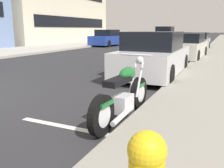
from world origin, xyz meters
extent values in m
cube|color=#ADA89E|center=(12.00, 7.24, 0.07)|extent=(120.00, 5.00, 0.14)
cube|color=silver|center=(0.00, -4.14, 0.00)|extent=(0.12, 2.20, 0.01)
cylinder|color=black|center=(1.42, -4.70, 0.32)|extent=(0.64, 0.15, 0.63)
cylinder|color=silver|center=(1.42, -4.70, 0.32)|extent=(0.36, 0.14, 0.35)
cylinder|color=black|center=(-0.05, -4.62, 0.32)|extent=(0.64, 0.15, 0.63)
cylinder|color=silver|center=(-0.05, -4.62, 0.32)|extent=(0.36, 0.14, 0.35)
cube|color=silver|center=(0.69, -4.66, 0.30)|extent=(0.41, 0.28, 0.30)
cube|color=black|center=(0.51, -4.65, 0.74)|extent=(0.69, 0.26, 0.10)
ellipsoid|color=#196028|center=(0.87, -4.67, 0.80)|extent=(0.49, 0.27, 0.24)
cube|color=#196028|center=(0.00, -4.62, 0.49)|extent=(0.37, 0.20, 0.06)
cube|color=#196028|center=(1.40, -4.70, 0.49)|extent=(0.33, 0.18, 0.06)
cylinder|color=silver|center=(1.28, -4.63, 0.63)|extent=(0.34, 0.06, 0.65)
cylinder|color=silver|center=(1.27, -4.77, 0.63)|extent=(0.34, 0.06, 0.65)
cylinder|color=silver|center=(1.24, -4.69, 1.10)|extent=(0.07, 0.62, 0.04)
sphere|color=silver|center=(1.44, -4.71, 0.98)|extent=(0.15, 0.15, 0.15)
cylinder|color=silver|center=(0.38, -4.78, 0.21)|extent=(0.71, 0.13, 0.16)
cube|color=silver|center=(5.11, -4.05, 0.54)|extent=(4.42, 1.78, 0.76)
cube|color=black|center=(4.88, -4.05, 1.21)|extent=(2.16, 1.61, 0.57)
cylinder|color=black|center=(6.55, -3.25, 0.31)|extent=(0.62, 0.23, 0.62)
cylinder|color=black|center=(6.57, -4.81, 0.31)|extent=(0.62, 0.23, 0.62)
cylinder|color=black|center=(3.64, -3.28, 0.31)|extent=(0.62, 0.23, 0.62)
cylinder|color=black|center=(3.66, -4.85, 0.31)|extent=(0.62, 0.23, 0.62)
cube|color=beige|center=(10.48, -4.32, 0.53)|extent=(4.15, 1.92, 0.74)
cube|color=black|center=(10.51, -4.32, 1.14)|extent=(2.23, 1.69, 0.48)
cylinder|color=black|center=(11.86, -3.60, 0.31)|extent=(0.63, 0.25, 0.62)
cylinder|color=black|center=(11.78, -5.16, 0.31)|extent=(0.63, 0.25, 0.62)
cylinder|color=black|center=(9.17, -3.47, 0.31)|extent=(0.63, 0.25, 0.62)
cylinder|color=black|center=(9.10, -5.03, 0.31)|extent=(0.63, 0.25, 0.62)
cube|color=gray|center=(16.20, -4.20, 0.53)|extent=(4.33, 1.85, 0.73)
cube|color=black|center=(16.15, -4.19, 1.12)|extent=(2.19, 1.68, 0.46)
cylinder|color=black|center=(17.63, -3.38, 0.31)|extent=(0.62, 0.23, 0.62)
cylinder|color=black|center=(17.61, -5.03, 0.31)|extent=(0.62, 0.23, 0.62)
cylinder|color=black|center=(14.78, -3.36, 0.31)|extent=(0.62, 0.23, 0.62)
cylinder|color=black|center=(14.77, -5.01, 0.31)|extent=(0.62, 0.23, 0.62)
cube|color=#4C5156|center=(28.52, -0.02, 0.77)|extent=(2.26, 5.25, 0.97)
cube|color=black|center=(28.56, 0.91, 1.59)|extent=(1.98, 2.05, 0.67)
cylinder|color=black|center=(27.70, 1.78, 0.38)|extent=(0.30, 0.77, 0.76)
cylinder|color=black|center=(29.50, 1.69, 0.38)|extent=(0.30, 0.77, 0.76)
cylinder|color=black|center=(27.53, -1.72, 0.38)|extent=(0.30, 0.77, 0.76)
cylinder|color=black|center=(29.33, -1.81, 0.38)|extent=(0.30, 0.77, 0.76)
cube|color=navy|center=(18.34, 4.12, 0.57)|extent=(4.39, 2.03, 0.81)
cube|color=black|center=(18.29, 4.12, 1.26)|extent=(2.06, 1.78, 0.57)
cylinder|color=black|center=(16.88, 3.34, 0.31)|extent=(0.63, 0.25, 0.62)
cylinder|color=black|center=(16.96, 5.02, 0.31)|extent=(0.63, 0.25, 0.62)
cylinder|color=black|center=(19.73, 3.21, 0.31)|extent=(0.63, 0.25, 0.62)
cylinder|color=black|center=(19.80, 4.90, 0.31)|extent=(0.63, 0.25, 0.62)
sphere|color=gold|center=(-1.79, -5.82, 0.86)|extent=(0.24, 0.24, 0.24)
cube|color=black|center=(21.09, 9.51, 2.35)|extent=(13.42, 0.06, 1.10)
camera|label=1|loc=(-3.08, -6.18, 1.56)|focal=38.92mm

